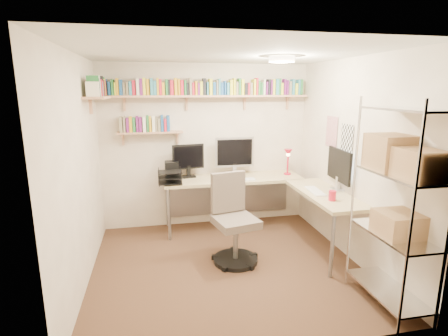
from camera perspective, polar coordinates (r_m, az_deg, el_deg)
The scene contains 6 objects.
ground at distance 4.46m, azimuth 0.40°, elevation -15.66°, with size 3.20×3.20×0.00m, color #402D1B.
room_shell at distance 3.96m, azimuth 0.50°, elevation 4.45°, with size 3.24×3.04×2.52m.
wall_shelves at distance 5.15m, azimuth -7.36°, elevation 11.58°, with size 3.12×1.09×0.80m.
corner_desk at distance 5.10m, azimuth 3.79°, elevation -2.26°, with size 2.49×2.06×1.41m.
office_chair at distance 4.41m, azimuth 1.55°, elevation -9.30°, with size 0.60×0.60×1.11m.
wire_rack at distance 3.65m, azimuth 26.72°, elevation -2.23°, with size 0.45×0.89×2.05m.
Camera 1 is at (-0.82, -3.83, 2.12)m, focal length 28.00 mm.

